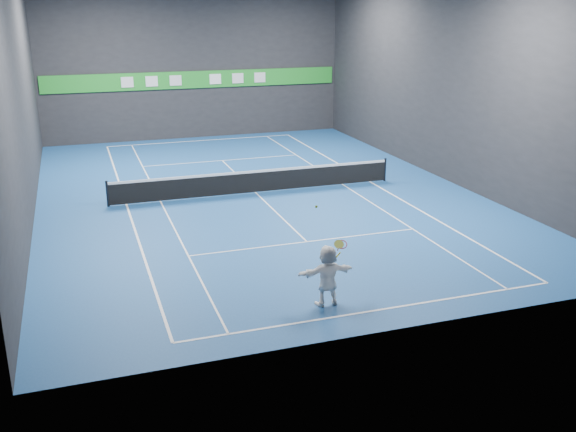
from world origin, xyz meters
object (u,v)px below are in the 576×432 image
object	(u,v)px
tennis_racket	(341,246)
tennis_ball	(316,207)
player	(327,275)
tennis_net	(256,181)

from	to	relation	value
tennis_racket	tennis_ball	bearing A→B (deg)	169.22
tennis_ball	tennis_racket	world-z (taller)	tennis_ball
player	tennis_racket	xyz separation A→B (m)	(0.39, 0.05, 0.79)
tennis_net	tennis_racket	distance (m)	11.15
tennis_ball	tennis_net	distance (m)	11.26
tennis_net	tennis_ball	bearing A→B (deg)	-97.53
tennis_net	tennis_racket	world-z (taller)	tennis_racket
tennis_net	tennis_racket	xyz separation A→B (m)	(-0.78, -11.07, 1.10)
tennis_ball	tennis_racket	bearing A→B (deg)	-10.78
player	tennis_racket	size ratio (longest dim) A/B	3.11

